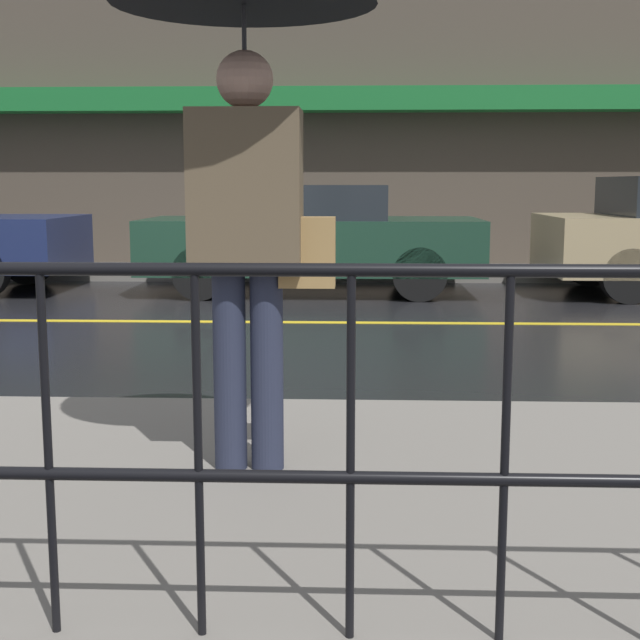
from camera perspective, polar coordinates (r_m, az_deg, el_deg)
ground_plane at (r=8.90m, az=-8.51°, el=-0.11°), size 80.00×80.00×0.00m
sidewalk_far at (r=13.28m, az=-4.91°, el=3.10°), size 28.00×1.83×0.11m
lane_marking at (r=8.89m, az=-8.51°, el=-0.08°), size 25.20×0.12×0.01m
building_storefront at (r=14.38m, az=-4.55°, el=16.33°), size 28.00×0.85×6.59m
pedestrian at (r=3.85m, az=-4.78°, el=16.22°), size 1.10×1.10×2.22m
car_dark_green at (r=11.08m, az=-0.69°, el=5.35°), size 4.13×1.74×1.33m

